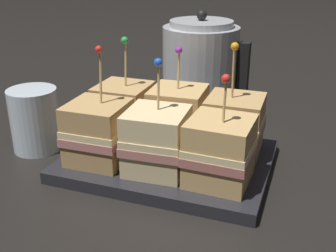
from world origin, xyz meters
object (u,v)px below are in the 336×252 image
at_px(sandwich_front_center, 157,141).
at_px(drinking_glass, 35,120).
at_px(sandwich_back_center, 177,117).
at_px(sandwich_back_right, 234,125).
at_px(sandwich_front_left, 98,132).
at_px(sandwich_front_right, 220,151).
at_px(kettle_steel, 201,65).
at_px(sandwich_back_left, 124,111).
at_px(serving_platter, 168,161).

relative_size(sandwich_front_center, drinking_glass, 1.55).
bearing_deg(sandwich_back_center, sandwich_back_right, 0.26).
distance_m(sandwich_front_left, sandwich_front_right, 0.18).
bearing_deg(kettle_steel, sandwich_back_left, -105.37).
relative_size(sandwich_front_right, sandwich_back_center, 0.96).
xyz_separation_m(sandwich_front_left, sandwich_front_right, (0.18, -0.00, -0.00)).
distance_m(sandwich_front_right, drinking_glass, 0.31).
height_order(sandwich_front_left, sandwich_back_left, sandwich_front_left).
bearing_deg(sandwich_back_left, serving_platter, -25.55).
distance_m(sandwich_front_right, kettle_steel, 0.34).
bearing_deg(sandwich_back_left, sandwich_front_center, -44.00).
xyz_separation_m(serving_platter, sandwich_front_center, (0.00, -0.04, 0.05)).
distance_m(sandwich_front_right, sandwich_back_center, 0.13).
height_order(sandwich_back_center, drinking_glass, sandwich_back_center).
bearing_deg(drinking_glass, sandwich_back_left, 24.10).
relative_size(sandwich_front_center, kettle_steel, 0.81).
bearing_deg(sandwich_back_center, sandwich_front_left, -134.24).
bearing_deg(drinking_glass, kettle_steel, 56.09).
height_order(sandwich_front_center, drinking_glass, sandwich_front_center).
relative_size(sandwich_back_right, drinking_glass, 1.65).
bearing_deg(serving_platter, sandwich_back_left, 154.45).
height_order(sandwich_back_center, sandwich_back_right, sandwich_back_right).
xyz_separation_m(sandwich_back_right, drinking_glass, (-0.31, -0.06, -0.01)).
bearing_deg(drinking_glass, sandwich_back_center, 15.01).
bearing_deg(sandwich_back_center, drinking_glass, -164.99).
bearing_deg(sandwich_front_right, sandwich_front_center, 178.96).
height_order(sandwich_back_right, kettle_steel, kettle_steel).
relative_size(sandwich_back_left, sandwich_back_center, 1.06).
distance_m(sandwich_back_right, drinking_glass, 0.32).
relative_size(sandwich_front_center, sandwich_back_right, 0.94).
bearing_deg(sandwich_front_right, kettle_steel, 110.06).
distance_m(sandwich_front_center, kettle_steel, 0.32).
height_order(sandwich_front_left, sandwich_front_center, sandwich_front_left).
xyz_separation_m(serving_platter, sandwich_back_center, (-0.00, 0.04, 0.05)).
height_order(sandwich_back_right, drinking_glass, sandwich_back_right).
height_order(sandwich_front_left, sandwich_back_right, same).
height_order(sandwich_front_center, sandwich_back_center, sandwich_front_center).
distance_m(sandwich_back_left, drinking_glass, 0.14).
bearing_deg(serving_platter, sandwich_front_right, -27.71).
distance_m(sandwich_front_left, kettle_steel, 0.33).
xyz_separation_m(sandwich_front_left, sandwich_back_left, (-0.00, 0.09, 0.00)).
relative_size(sandwich_front_left, sandwich_back_right, 1.00).
bearing_deg(kettle_steel, sandwich_front_right, -69.94).
distance_m(sandwich_front_left, sandwich_back_left, 0.09).
relative_size(serving_platter, sandwich_back_left, 1.82).
bearing_deg(sandwich_back_center, kettle_steel, 96.88).
bearing_deg(serving_platter, sandwich_back_center, 91.07).
height_order(sandwich_front_left, sandwich_back_center, sandwich_front_left).
height_order(sandwich_front_right, sandwich_back_center, sandwich_back_center).
height_order(serving_platter, sandwich_front_right, sandwich_front_right).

